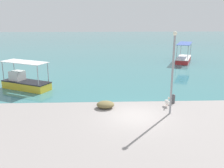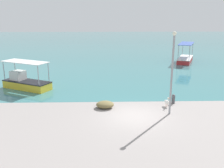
{
  "view_description": "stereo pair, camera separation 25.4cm",
  "coord_description": "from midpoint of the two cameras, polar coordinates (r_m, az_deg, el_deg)",
  "views": [
    {
      "loc": [
        -2.24,
        -16.15,
        6.79
      ],
      "look_at": [
        -1.41,
        4.23,
        1.17
      ],
      "focal_mm": 40.0,
      "sensor_mm": 36.0,
      "label": 1
    },
    {
      "loc": [
        -1.99,
        -16.16,
        6.79
      ],
      "look_at": [
        -1.41,
        4.23,
        1.17
      ],
      "focal_mm": 40.0,
      "sensor_mm": 36.0,
      "label": 2
    }
  ],
  "objects": [
    {
      "name": "ground",
      "position": [
        17.65,
        4.77,
        -7.28
      ],
      "size": [
        120.0,
        120.0,
        0.0
      ],
      "primitive_type": "plane",
      "color": "gray"
    },
    {
      "name": "fishing_boat_near_left",
      "position": [
        25.21,
        -19.54,
        0.39
      ],
      "size": [
        5.02,
        3.7,
        2.63
      ],
      "color": "gold",
      "rests_on": "harbor_water"
    },
    {
      "name": "harbor_water",
      "position": [
        64.55,
        -0.44,
        9.37
      ],
      "size": [
        110.0,
        90.0,
        0.0
      ],
      "primitive_type": "cube",
      "color": "#397679",
      "rests_on": "ground"
    },
    {
      "name": "net_pile",
      "position": [
        18.99,
        -1.9,
        -4.73
      ],
      "size": [
        1.35,
        1.15,
        0.51
      ],
      "primitive_type": "ellipsoid",
      "color": "brown",
      "rests_on": "ground"
    },
    {
      "name": "lamp_post",
      "position": [
        17.5,
        13.3,
        3.32
      ],
      "size": [
        0.28,
        0.28,
        5.79
      ],
      "color": "gray",
      "rests_on": "ground"
    },
    {
      "name": "fishing_boat_far_right",
      "position": [
        39.36,
        15.86,
        5.68
      ],
      "size": [
        3.93,
        5.95,
        2.8
      ],
      "color": "#BB2B2E",
      "rests_on": "harbor_water"
    },
    {
      "name": "pelican",
      "position": [
        19.7,
        12.12,
        -3.96
      ],
      "size": [
        0.42,
        0.8,
        0.8
      ],
      "color": "#E0997A",
      "rests_on": "ground"
    },
    {
      "name": "mooring_bollard",
      "position": [
        20.5,
        13.52,
        -3.19
      ],
      "size": [
        0.28,
        0.28,
        0.76
      ],
      "color": "#47474C",
      "rests_on": "ground"
    }
  ]
}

